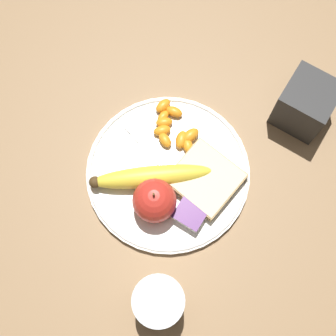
# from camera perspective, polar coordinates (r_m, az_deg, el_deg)

# --- Properties ---
(ground_plane) EXTENTS (3.00, 3.00, 0.00)m
(ground_plane) POSITION_cam_1_polar(r_m,az_deg,el_deg) (0.79, 0.00, -0.69)
(ground_plane) COLOR olive
(plate) EXTENTS (0.27, 0.27, 0.01)m
(plate) POSITION_cam_1_polar(r_m,az_deg,el_deg) (0.79, 0.00, -0.52)
(plate) COLOR silver
(plate) RESTS_ON ground_plane
(juice_glass) EXTENTS (0.08, 0.08, 0.09)m
(juice_glass) POSITION_cam_1_polar(r_m,az_deg,el_deg) (0.72, -1.13, -16.00)
(juice_glass) COLOR silver
(juice_glass) RESTS_ON ground_plane
(apple) EXTENTS (0.07, 0.07, 0.08)m
(apple) POSITION_cam_1_polar(r_m,az_deg,el_deg) (0.73, -1.66, -4.01)
(apple) COLOR red
(apple) RESTS_ON plate
(banana) EXTENTS (0.18, 0.15, 0.04)m
(banana) POSITION_cam_1_polar(r_m,az_deg,el_deg) (0.76, -2.12, -1.07)
(banana) COLOR yellow
(banana) RESTS_ON plate
(bread_slice) EXTENTS (0.12, 0.11, 0.02)m
(bread_slice) POSITION_cam_1_polar(r_m,az_deg,el_deg) (0.77, 4.55, -1.35)
(bread_slice) COLOR tan
(bread_slice) RESTS_ON plate
(fork) EXTENTS (0.18, 0.07, 0.00)m
(fork) POSITION_cam_1_polar(r_m,az_deg,el_deg) (0.78, 0.11, -0.40)
(fork) COLOR #B2B2B7
(fork) RESTS_ON plate
(jam_packet) EXTENTS (0.05, 0.04, 0.02)m
(jam_packet) POSITION_cam_1_polar(r_m,az_deg,el_deg) (0.75, 2.65, -5.77)
(jam_packet) COLOR white
(jam_packet) RESTS_ON plate
(orange_segment_0) EXTENTS (0.03, 0.04, 0.02)m
(orange_segment_0) POSITION_cam_1_polar(r_m,az_deg,el_deg) (0.79, 1.65, 3.49)
(orange_segment_0) COLOR orange
(orange_segment_0) RESTS_ON plate
(orange_segment_1) EXTENTS (0.03, 0.03, 0.02)m
(orange_segment_1) POSITION_cam_1_polar(r_m,az_deg,el_deg) (0.80, -0.73, 4.58)
(orange_segment_1) COLOR orange
(orange_segment_1) RESTS_ON plate
(orange_segment_2) EXTENTS (0.03, 0.03, 0.02)m
(orange_segment_2) POSITION_cam_1_polar(r_m,az_deg,el_deg) (0.80, -0.46, 5.58)
(orange_segment_2) COLOR orange
(orange_segment_2) RESTS_ON plate
(orange_segment_3) EXTENTS (0.02, 0.03, 0.01)m
(orange_segment_3) POSITION_cam_1_polar(r_m,az_deg,el_deg) (0.81, -0.60, 6.28)
(orange_segment_3) COLOR orange
(orange_segment_3) RESTS_ON plate
(orange_segment_4) EXTENTS (0.03, 0.02, 0.02)m
(orange_segment_4) POSITION_cam_1_polar(r_m,az_deg,el_deg) (0.81, 0.76, 6.87)
(orange_segment_4) COLOR orange
(orange_segment_4) RESTS_ON plate
(orange_segment_5) EXTENTS (0.02, 0.03, 0.02)m
(orange_segment_5) POSITION_cam_1_polar(r_m,az_deg,el_deg) (0.82, -0.60, 7.59)
(orange_segment_5) COLOR orange
(orange_segment_5) RESTS_ON plate
(orange_segment_6) EXTENTS (0.03, 0.03, 0.02)m
(orange_segment_6) POSITION_cam_1_polar(r_m,az_deg,el_deg) (0.79, -0.37, 3.43)
(orange_segment_6) COLOR orange
(orange_segment_6) RESTS_ON plate
(orange_segment_7) EXTENTS (0.03, 0.04, 0.02)m
(orange_segment_7) POSITION_cam_1_polar(r_m,az_deg,el_deg) (0.79, 2.73, 3.97)
(orange_segment_7) COLOR orange
(orange_segment_7) RESTS_ON plate
(orange_segment_8) EXTENTS (0.03, 0.03, 0.02)m
(orange_segment_8) POSITION_cam_1_polar(r_m,az_deg,el_deg) (0.79, 2.41, 2.79)
(orange_segment_8) COLOR orange
(orange_segment_8) RESTS_ON plate
(condiment_caddy) EXTENTS (0.08, 0.08, 0.09)m
(condiment_caddy) POSITION_cam_1_polar(r_m,az_deg,el_deg) (0.82, 16.39, 7.51)
(condiment_caddy) COLOR #2D2D2D
(condiment_caddy) RESTS_ON ground_plane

